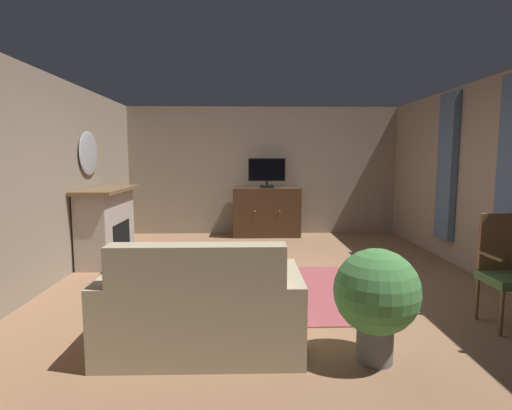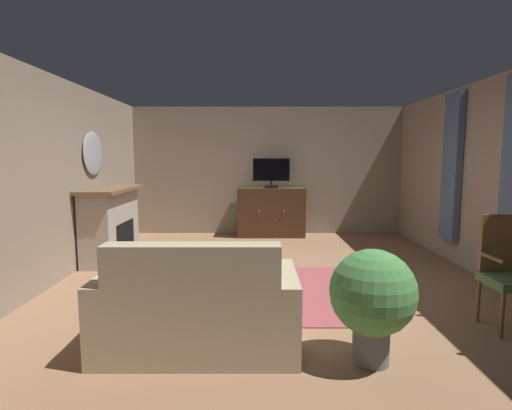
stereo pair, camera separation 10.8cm
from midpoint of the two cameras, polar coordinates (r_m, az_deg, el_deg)
name	(u,v)px [view 1 (the left image)]	position (r m, az deg, el deg)	size (l,w,h in m)	color
ground_plane	(274,287)	(5.09, 1.95, -11.45)	(6.04, 7.57, 0.04)	#936B4C
wall_back	(263,171)	(8.38, 0.57, 4.80)	(6.04, 0.10, 2.58)	gray
wall_left	(39,181)	(5.44, -28.60, 2.96)	(0.10, 7.57, 2.58)	gray
wall_right_with_window	(504,180)	(5.73, 30.95, 2.97)	(0.10, 7.57, 2.58)	gray
curtain_panel_near	(512,171)	(5.40, 31.78, 4.12)	(0.10, 0.44, 2.17)	slate
curtain_panel_far	(447,167)	(6.71, 24.77, 4.82)	(0.10, 0.44, 2.17)	slate
rug_central	(261,291)	(4.86, 0.07, -12.01)	(2.26, 2.05, 0.01)	#9E474C
fireplace	(109,226)	(6.62, -20.38, -2.76)	(0.91, 1.62, 1.11)	#4C4C51
wall_mirror_oval	(89,153)	(6.63, -22.83, 6.69)	(0.06, 0.72, 0.66)	#B2B7BF
tv_cabinet	(267,213)	(8.10, 1.11, -1.15)	(1.32, 0.54, 0.97)	black
television	(267,172)	(7.98, 1.14, 4.62)	(0.72, 0.20, 0.58)	black
coffee_table	(229,263)	(4.72, -4.47, -8.11)	(1.00, 0.59, 0.41)	brown
tv_remote	(216,258)	(4.71, -6.32, -7.39)	(0.17, 0.05, 0.02)	black
folded_newspaper	(219,261)	(4.63, -5.91, -7.76)	(0.30, 0.22, 0.01)	silver
sofa_floral	(201,313)	(3.43, -8.60, -14.71)	(1.60, 0.88, 0.94)	tan
side_chair_far_end	(510,268)	(4.48, 31.40, -7.55)	(0.50, 0.44, 1.04)	#4C703D
potted_plant_small_fern_corner	(376,295)	(3.27, 15.59, -12.06)	(0.65, 0.65, 0.88)	slate
cat	(195,249)	(6.67, -8.98, -6.12)	(0.62, 0.38, 0.20)	#937A5B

